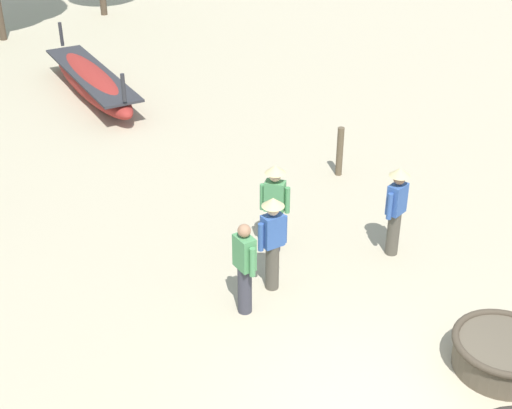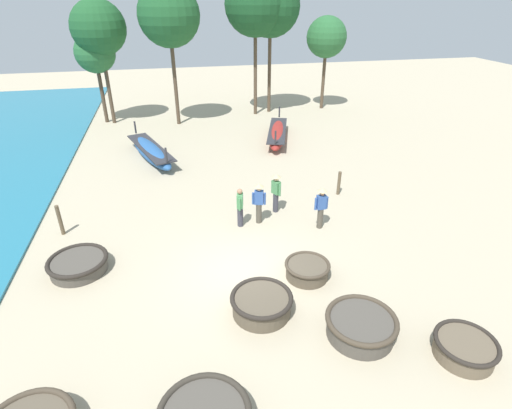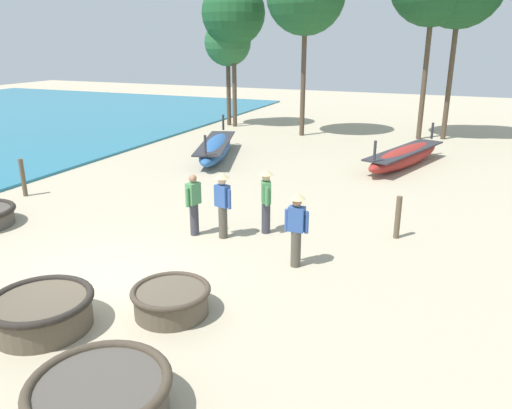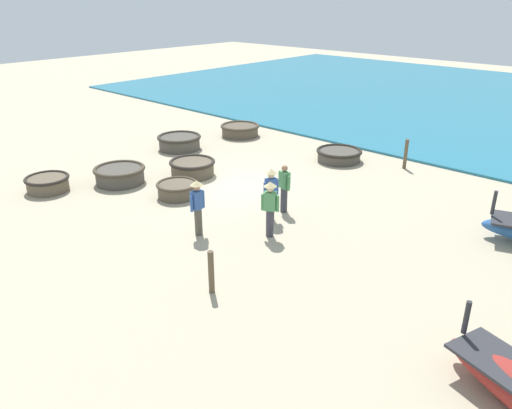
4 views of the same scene
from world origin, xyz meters
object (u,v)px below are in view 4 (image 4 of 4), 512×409
object	(u,v)px
fisherman_standing_left	(284,187)
mooring_post_mid_beach	(211,272)
coracle_tilted	(48,183)
coracle_front_right	(339,155)
coracle_front_left	(240,130)
mooring_post_inland	(406,154)
fisherman_by_coracle	(198,204)
fisherman_standing_right	(271,191)
fisherman_hauling	(270,205)
coracle_center	(120,174)
coracle_beside_post	(179,142)
coracle_far_right	(177,189)
coracle_upturned	(192,167)

from	to	relation	value
fisherman_standing_left	mooring_post_mid_beach	bearing A→B (deg)	20.17
coracle_tilted	coracle_front_right	distance (m)	11.33
coracle_front_left	fisherman_standing_left	bearing A→B (deg)	53.00
mooring_post_inland	coracle_tilted	bearing A→B (deg)	-37.01
fisherman_by_coracle	fisherman_standing_right	bearing A→B (deg)	158.24
coracle_tilted	fisherman_hauling	bearing A→B (deg)	107.96
fisherman_by_coracle	fisherman_hauling	size ratio (longest dim) A/B	1.00
coracle_center	mooring_post_inland	xyz separation A→B (m)	(-8.60, 6.94, 0.27)
coracle_center	fisherman_hauling	xyz separation A→B (m)	(-0.45, 6.93, 0.63)
coracle_front_right	fisherman_standing_left	distance (m)	5.85
fisherman_standing_right	coracle_center	bearing A→B (deg)	-78.12
coracle_beside_post	mooring_post_mid_beach	world-z (taller)	mooring_post_mid_beach
coracle_front_right	fisherman_standing_left	xyz separation A→B (m)	(5.58, 1.66, 0.57)
fisherman_standing_left	mooring_post_mid_beach	size ratio (longest dim) A/B	1.46
fisherman_hauling	coracle_beside_post	bearing A→B (deg)	-113.55
mooring_post_mid_beach	fisherman_standing_left	bearing A→B (deg)	-159.83
fisherman_standing_right	mooring_post_inland	distance (m)	7.34
coracle_far_right	mooring_post_inland	xyz separation A→B (m)	(-8.03, 4.32, 0.32)
fisherman_hauling	mooring_post_mid_beach	distance (m)	3.28
coracle_tilted	coracle_front_right	bearing A→B (deg)	150.08
coracle_upturned	coracle_far_right	xyz separation A→B (m)	(1.76, 1.26, -0.05)
coracle_center	fisherman_standing_right	size ratio (longest dim) A/B	1.12
coracle_tilted	fisherman_hauling	size ratio (longest dim) A/B	0.91
coracle_far_right	fisherman_by_coracle	distance (m)	3.16
coracle_tilted	mooring_post_inland	world-z (taller)	mooring_post_inland
fisherman_by_coracle	fisherman_hauling	world-z (taller)	same
coracle_beside_post	coracle_upturned	world-z (taller)	coracle_beside_post
coracle_beside_post	mooring_post_inland	bearing A→B (deg)	116.74
coracle_center	fisherman_standing_right	bearing A→B (deg)	101.88
coracle_tilted	coracle_beside_post	xyz separation A→B (m)	(-6.41, -0.55, 0.05)
coracle_tilted	coracle_upturned	xyz separation A→B (m)	(-4.51, 2.55, 0.04)
coracle_far_right	mooring_post_mid_beach	distance (m)	6.17
coracle_beside_post	mooring_post_inland	xyz separation A→B (m)	(-4.37, 8.68, 0.26)
coracle_front_left	coracle_front_right	world-z (taller)	coracle_front_left
fisherman_by_coracle	fisherman_hauling	xyz separation A→B (m)	(-1.32, 1.58, 0.00)
coracle_tilted	mooring_post_inland	xyz separation A→B (m)	(-10.78, 8.13, 0.31)
coracle_tilted	mooring_post_mid_beach	distance (m)	9.06
fisherman_standing_right	mooring_post_inland	size ratio (longest dim) A/B	1.40
coracle_beside_post	coracle_tilted	bearing A→B (deg)	4.90
coracle_front_right	coracle_upturned	size ratio (longest dim) A/B	1.08
coracle_beside_post	fisherman_by_coracle	size ratio (longest dim) A/B	1.16
coracle_center	coracle_front_right	world-z (taller)	coracle_center
coracle_center	coracle_far_right	size ratio (longest dim) A/B	1.31
coracle_front_left	mooring_post_mid_beach	xyz separation A→B (m)	(10.32, 9.15, 0.24)
coracle_center	coracle_beside_post	distance (m)	4.57
fisherman_hauling	mooring_post_mid_beach	world-z (taller)	fisherman_hauling
coracle_beside_post	fisherman_standing_right	distance (m)	8.50
fisherman_by_coracle	fisherman_standing_left	world-z (taller)	fisherman_by_coracle
coracle_front_left	fisherman_by_coracle	world-z (taller)	fisherman_by_coracle
coracle_tilted	fisherman_standing_left	world-z (taller)	fisherman_standing_left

